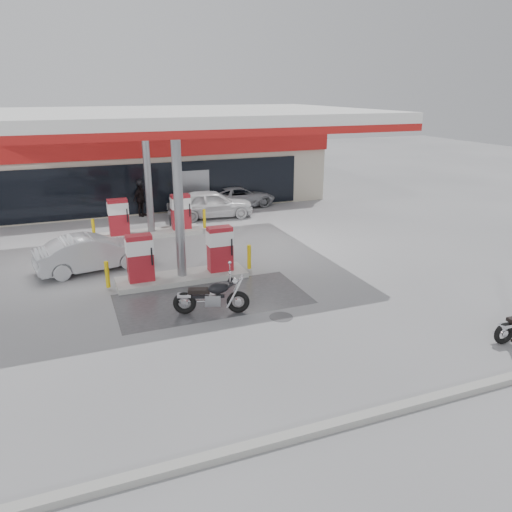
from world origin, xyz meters
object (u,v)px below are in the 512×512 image
(attendant, at_px, (173,211))
(parked_car_right, at_px, (238,196))
(biker_walking, at_px, (141,199))
(sedan_white, at_px, (212,204))
(hatchback_silver, at_px, (92,253))
(pump_island_near, at_px, (181,261))
(parked_motorcycle, at_px, (213,297))
(pump_island_far, at_px, (151,220))

(attendant, relative_size, parked_car_right, 0.38)
(attendant, relative_size, biker_walking, 0.90)
(sedan_white, distance_m, hatchback_silver, 8.72)
(attendant, bearing_deg, pump_island_near, 146.40)
(attendant, height_order, hatchback_silver, attendant)
(pump_island_near, relative_size, sedan_white, 1.21)
(attendant, bearing_deg, parked_motorcycle, 150.62)
(pump_island_far, xyz_separation_m, hatchback_silver, (-2.82, -3.80, -0.05))
(pump_island_far, xyz_separation_m, parked_motorcycle, (0.22, -9.01, -0.19))
(sedan_white, height_order, attendant, attendant)
(pump_island_far, distance_m, parked_motorcycle, 9.02)
(pump_island_far, relative_size, sedan_white, 1.21)
(parked_car_right, bearing_deg, biker_walking, 86.91)
(pump_island_far, relative_size, parked_car_right, 1.21)
(sedan_white, bearing_deg, hatchback_silver, 139.25)
(biker_walking, bearing_deg, sedan_white, -70.15)
(attendant, bearing_deg, pump_island_far, 105.31)
(attendant, xyz_separation_m, biker_walking, (-1.09, 2.80, 0.09))
(hatchback_silver, relative_size, parked_car_right, 0.94)
(parked_motorcycle, distance_m, attendant, 10.07)
(pump_island_near, bearing_deg, hatchback_silver, 142.01)
(parked_motorcycle, height_order, biker_walking, biker_walking)
(attendant, height_order, parked_car_right, attendant)
(parked_motorcycle, bearing_deg, sedan_white, 91.66)
(pump_island_near, bearing_deg, attendant, 79.94)
(sedan_white, bearing_deg, pump_island_far, 127.83)
(pump_island_near, relative_size, hatchback_silver, 1.29)
(pump_island_far, distance_m, hatchback_silver, 4.73)
(parked_motorcycle, xyz_separation_m, hatchback_silver, (-3.03, 5.21, 0.14))
(attendant, relative_size, hatchback_silver, 0.41)
(parked_motorcycle, height_order, attendant, attendant)
(pump_island_near, height_order, parked_car_right, pump_island_near)
(pump_island_near, relative_size, pump_island_far, 1.00)
(parked_motorcycle, distance_m, sedan_white, 11.69)
(hatchback_silver, height_order, parked_car_right, hatchback_silver)
(sedan_white, distance_m, biker_walking, 3.73)
(parked_motorcycle, xyz_separation_m, parked_car_right, (5.37, 13.01, 0.07))
(pump_island_near, height_order, attendant, pump_island_near)
(sedan_white, height_order, hatchback_silver, sedan_white)
(parked_motorcycle, distance_m, hatchback_silver, 6.03)
(parked_motorcycle, bearing_deg, pump_island_near, 112.18)
(hatchback_silver, bearing_deg, pump_island_near, -137.82)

